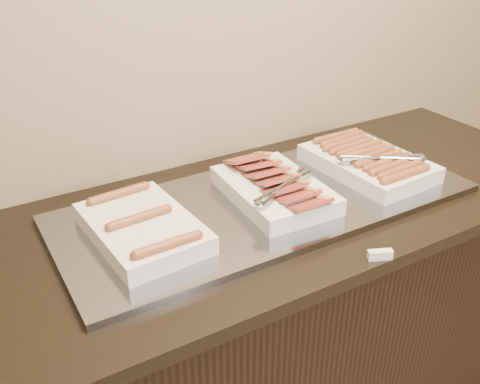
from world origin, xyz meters
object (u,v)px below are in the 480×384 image
Objects in this scene: warming_tray at (267,203)px; dish_center at (275,188)px; counter at (264,324)px; dish_left at (142,227)px; dish_right at (368,161)px.

warming_tray is 0.05m from dish_center.
dish_left is (-0.38, -0.00, 0.50)m from counter.
dish_left reaches higher than counter.
dish_right is at bearing -4.09° from dish_left.
counter is 0.50m from dish_center.
dish_center is 0.36m from dish_right.
dish_left is at bearing -180.00° from counter.
dish_center is (0.40, -0.00, 0.01)m from dish_left.
counter is 5.15× the size of dish_right.
counter is at bearing 171.36° from dish_center.
dish_right is at bearing -0.50° from counter.
dish_center reaches higher than dish_left.
warming_tray is 3.26× the size of dish_left.
dish_left is 0.97× the size of dish_center.
warming_tray is at bearing -3.85° from dish_left.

